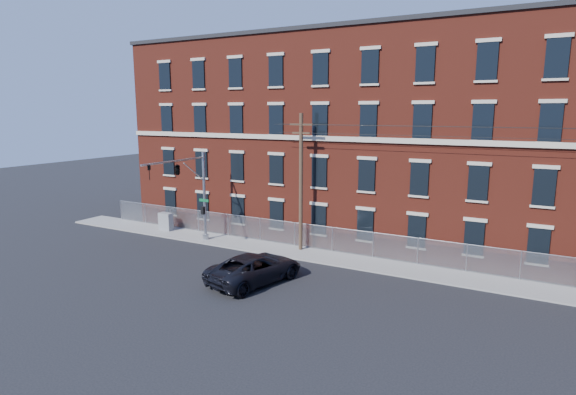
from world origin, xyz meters
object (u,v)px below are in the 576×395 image
Objects in this scene: traffic_signal_mast at (184,178)px; utility_pole_near at (301,180)px; pickup_truck at (255,268)px; utility_cabinet at (166,222)px.

utility_pole_near is at bearing 23.14° from traffic_signal_mast.
traffic_signal_mast reaches higher than pickup_truck.
traffic_signal_mast is 10.31m from pickup_truck.
utility_pole_near reaches higher than pickup_truck.
utility_pole_near is (8.00, 3.42, -0.05)m from traffic_signal_mast.
utility_cabinet is (-13.38, 6.70, -0.01)m from pickup_truck.
utility_cabinet is (-12.88, -0.39, -4.47)m from utility_pole_near.
pickup_truck is 4.22× the size of utility_cabinet.
utility_cabinet is at bearing 148.18° from traffic_signal_mast.
traffic_signal_mast is 7.30m from utility_cabinet.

